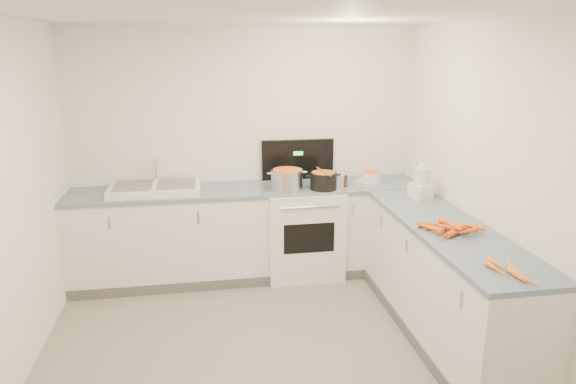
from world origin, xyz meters
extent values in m
cube|color=white|center=(0.00, 1.70, 0.45)|extent=(3.50, 0.60, 0.90)
cube|color=slate|center=(0.00, 1.70, 0.92)|extent=(3.50, 0.62, 0.04)
cube|color=white|center=(1.45, 0.30, 0.45)|extent=(0.60, 2.20, 0.90)
cube|color=slate|center=(1.45, 0.30, 0.92)|extent=(0.62, 2.20, 0.04)
cube|color=white|center=(0.55, 1.68, 0.45)|extent=(0.76, 0.65, 0.90)
cube|color=black|center=(0.55, 1.98, 1.15)|extent=(0.76, 0.05, 0.42)
cube|color=white|center=(-0.90, 1.70, 0.97)|extent=(0.86, 0.52, 0.07)
cube|color=slate|center=(-1.10, 1.70, 1.01)|extent=(0.36, 0.42, 0.01)
cube|color=slate|center=(-0.70, 1.70, 1.01)|extent=(0.36, 0.42, 0.01)
cylinder|color=silver|center=(-0.90, 1.92, 1.13)|extent=(0.03, 0.03, 0.24)
cylinder|color=silver|center=(0.37, 1.55, 1.03)|extent=(0.39, 0.39, 0.23)
cylinder|color=black|center=(0.73, 1.53, 1.01)|extent=(0.31, 0.31, 0.19)
cylinder|color=#AD7A47|center=(0.73, 1.53, 1.12)|extent=(0.07, 0.36, 0.02)
cylinder|color=white|center=(1.27, 1.71, 0.99)|extent=(0.29, 0.29, 0.10)
cylinder|color=#593319|center=(0.96, 1.57, 0.99)|extent=(0.04, 0.04, 0.10)
cylinder|color=#E5B266|center=(1.06, 1.47, 0.98)|extent=(0.04, 0.04, 0.08)
cube|color=white|center=(1.54, 1.07, 1.01)|extent=(0.20, 0.22, 0.14)
cylinder|color=silver|center=(1.54, 1.07, 1.15)|extent=(0.15, 0.15, 0.15)
cylinder|color=white|center=(1.54, 1.07, 1.24)|extent=(0.09, 0.09, 0.03)
cone|color=orange|center=(1.42, 0.20, 0.96)|extent=(0.13, 0.19, 0.05)
cone|color=orange|center=(1.40, 0.10, 0.96)|extent=(0.21, 0.14, 0.05)
cone|color=orange|center=(1.41, 0.20, 0.97)|extent=(0.15, 0.15, 0.05)
cone|color=orange|center=(1.40, 0.17, 0.96)|extent=(0.16, 0.18, 0.04)
cone|color=orange|center=(1.33, 0.09, 0.96)|extent=(0.19, 0.15, 0.04)
cone|color=orange|center=(1.44, 0.18, 0.96)|extent=(0.19, 0.12, 0.05)
cone|color=orange|center=(1.34, 0.23, 0.96)|extent=(0.22, 0.09, 0.04)
cone|color=orange|center=(1.38, 0.15, 0.96)|extent=(0.13, 0.21, 0.04)
cone|color=orange|center=(1.29, 0.30, 0.96)|extent=(0.21, 0.09, 0.05)
cone|color=orange|center=(1.40, 0.20, 0.96)|extent=(0.11, 0.18, 0.05)
cone|color=orange|center=(1.41, 0.29, 0.96)|extent=(0.17, 0.06, 0.04)
cone|color=orange|center=(1.39, 0.17, 1.00)|extent=(0.12, 0.22, 0.05)
cone|color=orange|center=(1.23, 0.19, 0.98)|extent=(0.16, 0.21, 0.05)
cone|color=orange|center=(1.50, 0.15, 0.98)|extent=(0.20, 0.07, 0.05)
cone|color=orange|center=(1.40, 0.18, 0.99)|extent=(0.19, 0.12, 0.05)
cone|color=orange|center=(1.54, 0.12, 1.00)|extent=(0.14, 0.16, 0.04)
cone|color=orange|center=(1.47, 0.06, 0.99)|extent=(0.18, 0.10, 0.05)
cone|color=orange|center=(1.39, 0.15, 0.99)|extent=(0.19, 0.12, 0.05)
cone|color=orange|center=(1.39, 0.19, 1.01)|extent=(0.11, 0.20, 0.05)
cone|color=orange|center=(1.44, -0.69, 0.96)|extent=(0.08, 0.19, 0.04)
cone|color=orange|center=(1.42, -0.63, 0.96)|extent=(0.04, 0.18, 0.04)
cone|color=orange|center=(1.45, -0.57, 0.96)|extent=(0.05, 0.19, 0.04)
cone|color=orange|center=(1.34, -0.51, 0.96)|extent=(0.06, 0.17, 0.04)
cone|color=orange|center=(1.39, -0.45, 0.96)|extent=(0.05, 0.17, 0.04)
cube|color=tan|center=(-1.21, 1.78, 1.02)|extent=(0.01, 0.03, 0.00)
cube|color=tan|center=(-1.06, 1.67, 1.01)|extent=(0.04, 0.03, 0.00)
cube|color=tan|center=(-1.06, 1.70, 1.02)|extent=(0.03, 0.05, 0.00)
cube|color=tan|center=(-1.18, 1.70, 1.02)|extent=(0.04, 0.04, 0.00)
cube|color=tan|center=(-1.12, 1.76, 1.01)|extent=(0.04, 0.02, 0.00)
cube|color=tan|center=(-1.03, 1.83, 1.02)|extent=(0.04, 0.04, 0.00)
cube|color=tan|center=(-1.04, 1.59, 1.02)|extent=(0.03, 0.03, 0.00)
cube|color=tan|center=(-1.18, 1.61, 1.01)|extent=(0.03, 0.05, 0.00)
cube|color=tan|center=(-1.02, 1.65, 1.02)|extent=(0.03, 0.03, 0.00)
cube|color=tan|center=(-1.00, 1.80, 1.02)|extent=(0.05, 0.03, 0.00)
cube|color=tan|center=(-1.00, 1.64, 1.02)|extent=(0.03, 0.05, 0.00)
cube|color=tan|center=(-1.18, 1.80, 1.02)|extent=(0.04, 0.03, 0.00)
camera|label=1|loc=(-0.42, -3.21, 2.30)|focal=32.00mm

